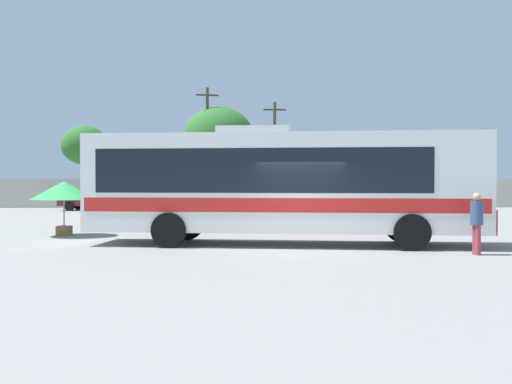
{
  "coord_description": "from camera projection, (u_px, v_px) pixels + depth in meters",
  "views": [
    {
      "loc": [
        -1.57,
        -17.38,
        1.96
      ],
      "look_at": [
        -1.21,
        1.77,
        1.61
      ],
      "focal_mm": 42.71,
      "sensor_mm": 36.0,
      "label": 1
    }
  ],
  "objects": [
    {
      "name": "utility_pole_far",
      "position": [
        275.0,
        152.0,
        47.92
      ],
      "size": [
        1.8,
        0.24,
        8.18
      ],
      "color": "#4C3823",
      "rests_on": "ground_plane"
    },
    {
      "name": "parked_car_leftmost_maroon",
      "position": [
        95.0,
        199.0,
        40.59
      ],
      "size": [
        4.54,
        2.16,
        1.43
      ],
      "color": "maroon",
      "rests_on": "ground_plane"
    },
    {
      "name": "vendor_umbrella_near_gate_green",
      "position": [
        64.0,
        191.0,
        21.64
      ],
      "size": [
        2.35,
        2.35,
        1.95
      ],
      "color": "gray",
      "rests_on": "ground_plane"
    },
    {
      "name": "roadside_tree_left",
      "position": [
        85.0,
        145.0,
        50.43
      ],
      "size": [
        3.82,
        3.82,
        6.57
      ],
      "color": "brown",
      "rests_on": "ground_plane"
    },
    {
      "name": "ground_plane",
      "position": [
        279.0,
        224.0,
        27.44
      ],
      "size": [
        300.0,
        300.0,
        0.0
      ],
      "primitive_type": "plane",
      "color": "gray"
    },
    {
      "name": "attendant_by_bus_door",
      "position": [
        477.0,
        220.0,
        16.1
      ],
      "size": [
        0.36,
        0.36,
        1.65
      ],
      "color": "#99383D",
      "rests_on": "ground_plane"
    },
    {
      "name": "parked_car_second_maroon",
      "position": [
        193.0,
        198.0,
        41.38
      ],
      "size": [
        4.52,
        2.05,
        1.52
      ],
      "color": "maroon",
      "rests_on": "ground_plane"
    },
    {
      "name": "utility_pole_near",
      "position": [
        207.0,
        144.0,
        47.94
      ],
      "size": [
        1.79,
        0.49,
        9.33
      ],
      "color": "#4C3823",
      "rests_on": "ground_plane"
    },
    {
      "name": "roadside_tree_midleft",
      "position": [
        219.0,
        136.0,
        48.93
      ],
      "size": [
        5.59,
        5.59,
        7.95
      ],
      "color": "brown",
      "rests_on": "ground_plane"
    },
    {
      "name": "coach_bus_white_red",
      "position": [
        279.0,
        182.0,
        18.66
      ],
      "size": [
        12.19,
        4.06,
        3.62
      ],
      "color": "white",
      "rests_on": "ground_plane"
    },
    {
      "name": "perimeter_wall",
      "position": [
        266.0,
        193.0,
        45.03
      ],
      "size": [
        80.0,
        0.3,
        2.11
      ],
      "primitive_type": "cube",
      "color": "#B2AD9E",
      "rests_on": "ground_plane"
    }
  ]
}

